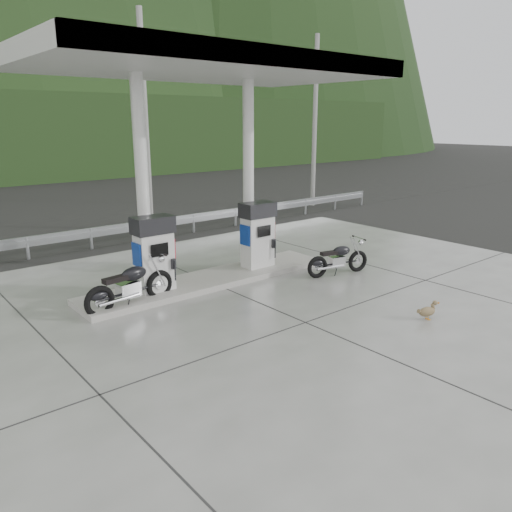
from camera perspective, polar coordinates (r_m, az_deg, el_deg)
ground at (r=11.31m, az=2.07°, el=-6.18°), size 160.00×160.00×0.00m
forecourt_apron at (r=11.31m, az=2.07°, el=-6.13°), size 18.00×14.00×0.02m
pump_island at (r=13.14m, az=-5.19°, el=-2.70°), size 7.00×1.40×0.15m
gas_pump_left at (r=12.08m, az=-11.56°, el=0.25°), size 0.95×0.55×1.80m
gas_pump_right at (r=13.81m, az=0.19°, el=2.45°), size 0.95×0.55×1.80m
canopy_column_left at (r=12.13m, az=-12.87°, el=7.95°), size 0.30×0.30×5.00m
canopy_column_right at (r=13.86m, az=-0.87°, el=9.19°), size 0.30×0.30×5.00m
canopy_roof at (r=12.57m, az=-5.80°, el=20.83°), size 8.50×5.00×0.40m
guardrail at (r=17.67m, az=-15.42°, el=3.53°), size 26.00×0.16×1.42m
road at (r=21.00m, az=-19.27°, el=3.05°), size 60.00×7.00×0.01m
utility_pole_b at (r=19.56m, az=-12.52°, el=14.52°), size 0.22×0.22×8.00m
utility_pole_c at (r=25.01m, az=6.73°, el=14.85°), size 0.22×0.22×8.00m
motorcycle_left at (r=11.59m, az=-14.16°, el=-3.36°), size 2.21×0.95×1.01m
motorcycle_right at (r=13.84m, az=9.37°, el=-0.38°), size 1.90×0.98×0.86m
duck at (r=11.27m, az=18.95°, el=-6.06°), size 0.50×0.28×0.35m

